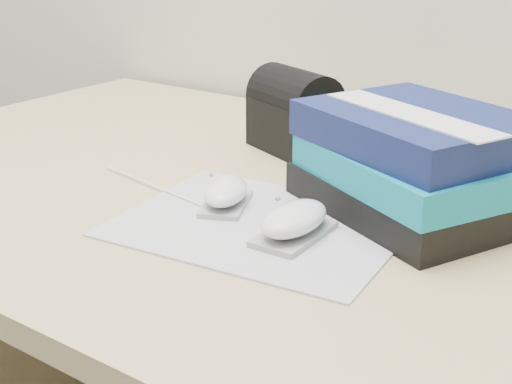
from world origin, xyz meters
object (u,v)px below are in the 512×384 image
Objects in this scene: desk at (371,353)px; book_stack at (416,163)px; mouse_rear at (226,193)px; mouse_front at (294,221)px; pouch at (295,111)px.

book_stack reaches higher than desk.
mouse_rear is (-0.14, -0.15, 0.25)m from desk.
mouse_rear is at bearing -133.80° from desk.
mouse_front is at bearing -97.11° from desk.
book_stack is (0.07, 0.15, 0.04)m from mouse_front.
book_stack is at bearing -26.89° from pouch.
book_stack is (0.05, -0.02, 0.30)m from desk.
desk is 0.30m from book_stack.
book_stack is 2.01× the size of pouch.
desk is 0.37m from pouch.
mouse_rear is 0.12m from mouse_front.
mouse_rear is 0.26m from pouch.
book_stack is at bearing 32.95° from mouse_rear.
mouse_front is 0.34m from pouch.
pouch is (-0.20, 0.11, 0.30)m from desk.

